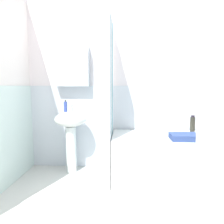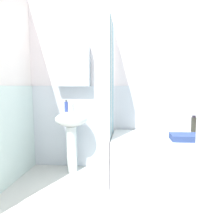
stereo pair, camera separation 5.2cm
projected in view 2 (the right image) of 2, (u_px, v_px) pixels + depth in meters
The scene contains 11 objects.
ground_plane at pixel (140, 222), 1.89m from camera, with size 4.80×5.60×0.04m, color silver.
wall_back_tiled at pixel (133, 90), 3.01m from camera, with size 3.60×0.18×2.40m.
sink at pixel (71, 128), 2.91m from camera, with size 0.44×0.34×0.84m.
faucet at pixel (73, 107), 2.96m from camera, with size 0.03×0.12×0.12m.
soap_dispenser at pixel (66, 106), 2.93m from camera, with size 0.05×0.05×0.17m.
bathtub at pixel (169, 158), 2.68m from camera, with size 1.44×0.72×0.57m, color white.
shower_curtain at pixel (111, 102), 2.65m from camera, with size 0.01×0.72×2.00m.
body_wash_bottle at pixel (212, 127), 2.86m from camera, with size 0.05×0.05×0.16m.
conditioner_bottle at pixel (204, 127), 2.89m from camera, with size 0.05×0.05×0.15m.
shampoo_bottle at pixel (194, 124), 2.86m from camera, with size 0.06×0.06×0.22m.
towel_folded at pixel (184, 137), 2.44m from camera, with size 0.32×0.25×0.07m, color #2F4583.
Camera 2 is at (-0.11, -1.78, 1.19)m, focal length 33.89 mm.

